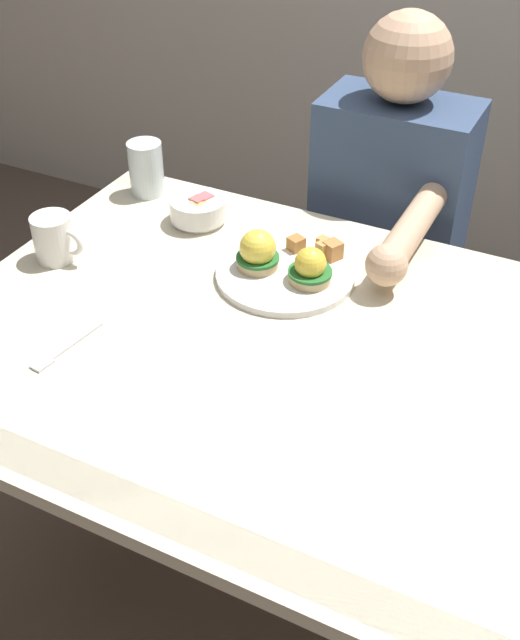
{
  "coord_description": "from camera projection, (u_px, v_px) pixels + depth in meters",
  "views": [
    {
      "loc": [
        0.44,
        -0.94,
        1.58
      ],
      "look_at": [
        -0.03,
        0.0,
        0.78
      ],
      "focal_mm": 43.29,
      "sensor_mm": 36.0,
      "label": 1
    }
  ],
  "objects": [
    {
      "name": "fruit_bowl",
      "position": [
        198.0,
        210.0,
        1.64
      ],
      "size": [
        0.12,
        0.12,
        0.06
      ],
      "color": "white",
      "rests_on": "dining_table"
    },
    {
      "name": "fork",
      "position": [
        64.0,
        349.0,
        1.31
      ],
      "size": [
        0.04,
        0.16,
        0.0
      ],
      "color": "silver",
      "rests_on": "dining_table"
    },
    {
      "name": "water_glass_near",
      "position": [
        146.0,
        171.0,
        1.73
      ],
      "size": [
        0.08,
        0.08,
        0.12
      ],
      "color": "silver",
      "rests_on": "dining_table"
    },
    {
      "name": "eggs_benedict_plate",
      "position": [
        284.0,
        266.0,
        1.48
      ],
      "size": [
        0.27,
        0.27,
        0.09
      ],
      "color": "white",
      "rests_on": "dining_table"
    },
    {
      "name": "dining_table",
      "position": [
        273.0,
        388.0,
        1.4
      ],
      "size": [
        1.2,
        0.9,
        0.74
      ],
      "color": "beige",
      "rests_on": "ground_plane"
    },
    {
      "name": "ground_plane",
      "position": [
        270.0,
        591.0,
        1.78
      ],
      "size": [
        6.0,
        6.0,
        0.0
      ],
      "primitive_type": "plane",
      "color": "brown"
    },
    {
      "name": "diner_person",
      "position": [
        385.0,
        229.0,
        1.81
      ],
      "size": [
        0.34,
        0.54,
        1.14
      ],
      "color": "#33333D",
      "rests_on": "ground_plane"
    },
    {
      "name": "coffee_mug",
      "position": [
        54.0,
        237.0,
        1.51
      ],
      "size": [
        0.11,
        0.08,
        0.09
      ],
      "color": "white",
      "rests_on": "dining_table"
    }
  ]
}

